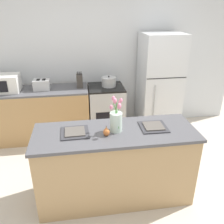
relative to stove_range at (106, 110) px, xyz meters
The scene contains 14 objects.
ground_plane 1.66m from the stove_range, 93.58° to the right, with size 10.00×10.00×0.00m, color beige.
back_wall 1.00m from the stove_range, 104.01° to the left, with size 5.20×0.08×2.70m.
kitchen_island 1.60m from the stove_range, 93.58° to the right, with size 1.80×0.66×0.90m.
back_counter 1.16m from the stove_range, behind, with size 1.68×0.60×0.89m.
stove_range is the anchor object (origin of this frame).
refrigerator 1.04m from the stove_range, ahead, with size 0.68×0.67×1.75m.
flower_vase 1.70m from the stove_range, 93.33° to the right, with size 0.14×0.17×0.40m.
pear_figurine 1.76m from the stove_range, 97.11° to the right, with size 0.07×0.07×0.12m.
plate_setting_left 1.73m from the stove_range, 108.95° to the right, with size 0.30×0.30×0.02m.
plate_setting_right 1.67m from the stove_range, 77.80° to the right, with size 0.30×0.30×0.02m.
toaster 1.19m from the stove_range, behind, with size 0.28×0.18×0.17m.
cooking_pot 0.53m from the stove_range, 17.06° to the left, with size 0.25×0.25×0.18m.
microwave 1.74m from the stove_range, behind, with size 0.48×0.37×0.27m.
knife_block 0.71m from the stove_range, behind, with size 0.10×0.14×0.27m.
Camera 1 is at (-0.38, -2.25, 2.16)m, focal length 38.00 mm.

